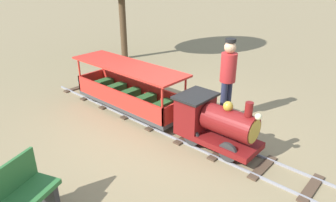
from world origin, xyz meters
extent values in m
plane|color=#8C7A56|center=(0.00, 0.00, 0.00)|extent=(60.00, 60.00, 0.00)
cube|color=gray|center=(-0.25, -0.22, 0.02)|extent=(0.03, 6.40, 0.04)
cube|color=gray|center=(0.25, -0.22, 0.02)|extent=(0.03, 6.40, 0.04)
cube|color=#4C3828|center=(0.00, -3.06, 0.01)|extent=(0.74, 0.14, 0.03)
cube|color=#4C3828|center=(0.00, -2.35, 0.01)|extent=(0.74, 0.14, 0.03)
cube|color=#4C3828|center=(0.00, -1.64, 0.01)|extent=(0.74, 0.14, 0.03)
cube|color=#4C3828|center=(0.00, -0.93, 0.01)|extent=(0.74, 0.14, 0.03)
cube|color=#4C3828|center=(0.00, -0.22, 0.01)|extent=(0.74, 0.14, 0.03)
cube|color=#4C3828|center=(0.00, 0.49, 0.01)|extent=(0.74, 0.14, 0.03)
cube|color=#4C3828|center=(0.00, 1.21, 0.01)|extent=(0.74, 0.14, 0.03)
cube|color=#4C3828|center=(0.00, 1.92, 0.01)|extent=(0.74, 0.14, 0.03)
cube|color=#4C3828|center=(0.00, 2.63, 0.01)|extent=(0.74, 0.14, 0.03)
cube|color=maroon|center=(0.00, 1.08, 0.21)|extent=(0.62, 1.40, 0.10)
cylinder|color=maroon|center=(0.00, 1.28, 0.56)|extent=(0.44, 0.85, 0.44)
cylinder|color=#B7932D|center=(0.00, 1.71, 0.56)|extent=(0.37, 0.02, 0.37)
cylinder|color=maroon|center=(0.00, 1.58, 0.89)|extent=(0.12, 0.12, 0.22)
sphere|color=#B7932D|center=(0.00, 1.23, 0.83)|extent=(0.16, 0.16, 0.16)
cube|color=maroon|center=(0.00, 0.61, 0.54)|extent=(0.62, 0.45, 0.55)
cube|color=black|center=(0.00, 0.61, 0.83)|extent=(0.70, 0.53, 0.04)
sphere|color=#F2EAB2|center=(0.00, 1.74, 0.82)|extent=(0.10, 0.10, 0.10)
cylinder|color=#2D2D2D|center=(-0.25, 1.43, 0.20)|extent=(0.05, 0.32, 0.32)
cylinder|color=#2D2D2D|center=(0.25, 1.43, 0.20)|extent=(0.05, 0.32, 0.32)
cylinder|color=#2D2D2D|center=(-0.25, 0.73, 0.20)|extent=(0.05, 0.32, 0.32)
cylinder|color=#2D2D2D|center=(0.25, 0.73, 0.20)|extent=(0.05, 0.32, 0.32)
cube|color=#3F3F3F|center=(0.00, -1.12, 0.18)|extent=(0.70, 2.60, 0.08)
cube|color=red|center=(-0.33, -1.12, 0.40)|extent=(0.04, 2.60, 0.35)
cube|color=red|center=(0.33, -1.12, 0.40)|extent=(0.04, 2.60, 0.35)
cube|color=red|center=(0.00, 0.16, 0.40)|extent=(0.70, 0.04, 0.35)
cube|color=red|center=(0.00, -2.40, 0.40)|extent=(0.70, 0.04, 0.35)
cylinder|color=red|center=(-0.32, 0.13, 0.59)|extent=(0.04, 0.04, 0.75)
cylinder|color=red|center=(0.32, 0.13, 0.59)|extent=(0.04, 0.04, 0.75)
cylinder|color=red|center=(-0.32, -2.37, 0.59)|extent=(0.04, 0.04, 0.75)
cylinder|color=red|center=(0.32, -2.37, 0.59)|extent=(0.04, 0.04, 0.75)
cube|color=red|center=(0.00, -1.12, 0.99)|extent=(0.80, 2.70, 0.04)
cube|color=#2D6B33|center=(0.00, -2.04, 0.34)|extent=(0.54, 0.20, 0.24)
cube|color=#2D6B33|center=(0.00, -1.58, 0.34)|extent=(0.54, 0.20, 0.24)
cube|color=#2D6B33|center=(0.00, -1.12, 0.34)|extent=(0.54, 0.20, 0.24)
cube|color=#2D6B33|center=(0.00, -0.66, 0.34)|extent=(0.54, 0.20, 0.24)
cube|color=#2D6B33|center=(0.00, -0.20, 0.34)|extent=(0.54, 0.20, 0.24)
cylinder|color=#262626|center=(-0.25, -0.21, 0.16)|extent=(0.04, 0.24, 0.24)
cylinder|color=#262626|center=(0.25, -0.21, 0.16)|extent=(0.04, 0.24, 0.24)
cylinder|color=#262626|center=(-0.25, -2.03, 0.16)|extent=(0.04, 0.24, 0.24)
cylinder|color=#262626|center=(0.25, -2.03, 0.16)|extent=(0.04, 0.24, 0.24)
cylinder|color=#282D47|center=(-1.12, 0.59, 0.40)|extent=(0.12, 0.12, 0.80)
cylinder|color=#282D47|center=(-0.94, 0.59, 0.40)|extent=(0.12, 0.12, 0.80)
cylinder|color=#B22828|center=(-1.03, 0.59, 1.08)|extent=(0.30, 0.30, 0.55)
sphere|color=tan|center=(-1.03, 0.59, 1.46)|extent=(0.22, 0.22, 0.22)
cylinder|color=black|center=(-1.03, 0.59, 1.59)|extent=(0.20, 0.20, 0.06)
cube|color=#333333|center=(2.58, 0.26, 0.21)|extent=(0.19, 0.33, 0.42)
cylinder|color=#4C3823|center=(-2.61, -4.29, 1.21)|extent=(0.21, 0.21, 2.42)
camera|label=1|loc=(3.80, 3.38, 2.81)|focal=32.52mm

